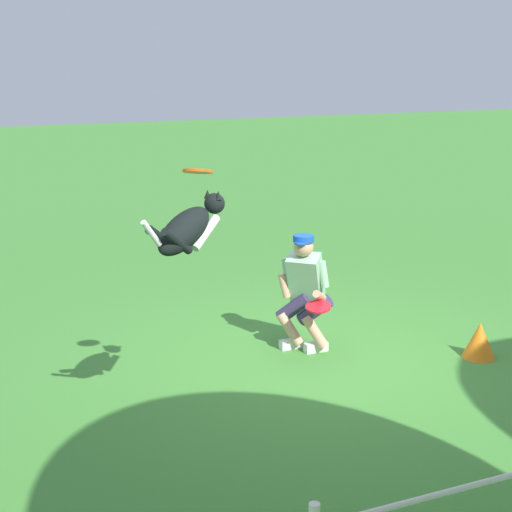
{
  "coord_description": "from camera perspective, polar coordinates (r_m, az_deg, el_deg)",
  "views": [
    {
      "loc": [
        3.81,
        6.83,
        3.14
      ],
      "look_at": [
        0.89,
        0.27,
        1.31
      ],
      "focal_mm": 56.04,
      "sensor_mm": 36.0,
      "label": 1
    }
  ],
  "objects": [
    {
      "name": "person",
      "position": [
        8.56,
        3.48,
        -2.33
      ],
      "size": [
        0.58,
        0.71,
        1.29
      ],
      "rotation": [
        0.0,
        0.0,
        0.8
      ],
      "color": "silver",
      "rests_on": "ground_plane"
    },
    {
      "name": "frisbee_flying",
      "position": [
        6.38,
        -4.18,
        6.06
      ],
      "size": [
        0.33,
        0.33,
        0.08
      ],
      "primitive_type": "cylinder",
      "rotation": [
        0.23,
        -0.01,
        5.75
      ],
      "color": "#EB5414"
    },
    {
      "name": "training_cone",
      "position": [
        8.81,
        15.66,
        -5.8
      ],
      "size": [
        0.35,
        0.35,
        0.39
      ],
      "primitive_type": "cone",
      "color": "orange",
      "rests_on": "ground_plane"
    },
    {
      "name": "frisbee_held",
      "position": [
        8.24,
        4.45,
        -3.63
      ],
      "size": [
        0.35,
        0.35,
        0.09
      ],
      "primitive_type": "cylinder",
      "rotation": [
        -0.18,
        -0.09,
        5.15
      ],
      "color": "red",
      "rests_on": "person"
    },
    {
      "name": "ground_plane",
      "position": [
        8.42,
        4.85,
        -7.66
      ],
      "size": [
        60.0,
        60.0,
        0.0
      ],
      "primitive_type": "plane",
      "color": "#408534"
    },
    {
      "name": "dog",
      "position": [
        6.25,
        -4.87,
        1.99
      ],
      "size": [
        0.89,
        0.6,
        0.5
      ],
      "rotation": [
        0.0,
        0.0,
        3.7
      ],
      "color": "black"
    }
  ]
}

